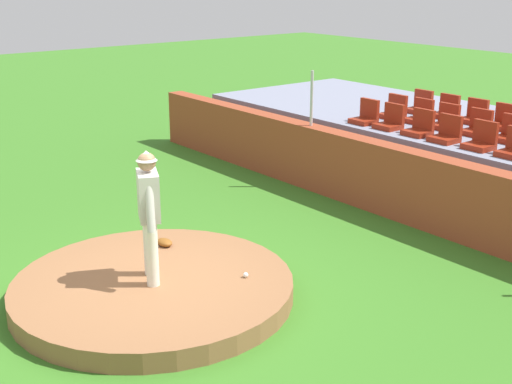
{
  "coord_description": "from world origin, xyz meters",
  "views": [
    {
      "loc": [
        7.65,
        -4.25,
        4.34
      ],
      "look_at": [
        0.0,
        1.81,
        1.18
      ],
      "focal_mm": 48.37,
      "sensor_mm": 36.0,
      "label": 1
    }
  ],
  "objects_px": {
    "baseball": "(246,275)",
    "stadium_chair_3": "(447,133)",
    "stadium_chair_0": "(366,116)",
    "stadium_chair_2": "(420,127)",
    "stadium_chair_10": "(478,127)",
    "stadium_chair_17": "(503,121)",
    "stadium_chair_14": "(420,106)",
    "stadium_chair_1": "(391,121)",
    "stadium_chair_16": "(474,115)",
    "stadium_chair_7": "(394,111)",
    "stadium_chair_8": "(420,115)",
    "stadium_chair_11": "(510,133)",
    "fielding_glove": "(164,242)",
    "stadium_chair_9": "(446,121)",
    "pitcher": "(149,206)",
    "stadium_chair_4": "(481,140)",
    "stadium_chair_15": "(446,110)"
  },
  "relations": [
    {
      "from": "baseball",
      "to": "stadium_chair_17",
      "type": "distance_m",
      "value": 7.28
    },
    {
      "from": "stadium_chair_0",
      "to": "stadium_chair_7",
      "type": "xyz_separation_m",
      "value": [
        0.01,
        0.89,
        0.0
      ]
    },
    {
      "from": "stadium_chair_1",
      "to": "stadium_chair_2",
      "type": "bearing_deg",
      "value": -179.68
    },
    {
      "from": "stadium_chair_7",
      "to": "stadium_chair_9",
      "type": "xyz_separation_m",
      "value": [
        1.35,
        0.01,
        0.0
      ]
    },
    {
      "from": "stadium_chair_4",
      "to": "stadium_chair_7",
      "type": "height_order",
      "value": "same"
    },
    {
      "from": "stadium_chair_16",
      "to": "stadium_chair_17",
      "type": "relative_size",
      "value": 1.0
    },
    {
      "from": "fielding_glove",
      "to": "stadium_chair_3",
      "type": "relative_size",
      "value": 0.6
    },
    {
      "from": "stadium_chair_3",
      "to": "stadium_chair_11",
      "type": "distance_m",
      "value": 1.19
    },
    {
      "from": "stadium_chair_10",
      "to": "stadium_chair_2",
      "type": "bearing_deg",
      "value": 52.71
    },
    {
      "from": "stadium_chair_9",
      "to": "stadium_chair_16",
      "type": "distance_m",
      "value": 0.93
    },
    {
      "from": "pitcher",
      "to": "stadium_chair_4",
      "type": "distance_m",
      "value": 6.47
    },
    {
      "from": "stadium_chair_16",
      "to": "stadium_chair_15",
      "type": "bearing_deg",
      "value": 1.82
    },
    {
      "from": "baseball",
      "to": "stadium_chair_0",
      "type": "relative_size",
      "value": 0.15
    },
    {
      "from": "pitcher",
      "to": "stadium_chair_14",
      "type": "bearing_deg",
      "value": 129.44
    },
    {
      "from": "stadium_chair_15",
      "to": "fielding_glove",
      "type": "bearing_deg",
      "value": 93.4
    },
    {
      "from": "stadium_chair_8",
      "to": "stadium_chair_9",
      "type": "height_order",
      "value": "same"
    },
    {
      "from": "stadium_chair_1",
      "to": "stadium_chair_14",
      "type": "xyz_separation_m",
      "value": [
        -0.69,
        1.79,
        0.0
      ]
    },
    {
      "from": "stadium_chair_1",
      "to": "stadium_chair_14",
      "type": "relative_size",
      "value": 1.0
    },
    {
      "from": "stadium_chair_2",
      "to": "stadium_chair_8",
      "type": "relative_size",
      "value": 1.0
    },
    {
      "from": "stadium_chair_2",
      "to": "stadium_chair_16",
      "type": "height_order",
      "value": "same"
    },
    {
      "from": "stadium_chair_10",
      "to": "stadium_chair_14",
      "type": "relative_size",
      "value": 1.0
    },
    {
      "from": "stadium_chair_11",
      "to": "stadium_chair_17",
      "type": "height_order",
      "value": "same"
    },
    {
      "from": "stadium_chair_8",
      "to": "stadium_chair_14",
      "type": "height_order",
      "value": "same"
    },
    {
      "from": "stadium_chair_3",
      "to": "stadium_chair_17",
      "type": "bearing_deg",
      "value": -90.58
    },
    {
      "from": "fielding_glove",
      "to": "stadium_chair_17",
      "type": "relative_size",
      "value": 0.6
    },
    {
      "from": "stadium_chair_2",
      "to": "stadium_chair_14",
      "type": "distance_m",
      "value": 2.28
    },
    {
      "from": "baseball",
      "to": "stadium_chair_1",
      "type": "xyz_separation_m",
      "value": [
        -2.16,
        5.38,
        1.09
      ]
    },
    {
      "from": "stadium_chair_7",
      "to": "stadium_chair_16",
      "type": "bearing_deg",
      "value": -145.93
    },
    {
      "from": "stadium_chair_7",
      "to": "stadium_chair_15",
      "type": "height_order",
      "value": "same"
    },
    {
      "from": "baseball",
      "to": "stadium_chair_4",
      "type": "relative_size",
      "value": 0.15
    },
    {
      "from": "stadium_chair_9",
      "to": "stadium_chair_17",
      "type": "relative_size",
      "value": 1.0
    },
    {
      "from": "stadium_chair_4",
      "to": "stadium_chair_16",
      "type": "relative_size",
      "value": 1.0
    },
    {
      "from": "fielding_glove",
      "to": "stadium_chair_4",
      "type": "xyz_separation_m",
      "value": [
        1.65,
        5.67,
        1.08
      ]
    },
    {
      "from": "stadium_chair_10",
      "to": "stadium_chair_14",
      "type": "distance_m",
      "value": 2.29
    },
    {
      "from": "stadium_chair_3",
      "to": "stadium_chair_9",
      "type": "xyz_separation_m",
      "value": [
        -0.7,
        0.9,
        0.0
      ]
    },
    {
      "from": "stadium_chair_11",
      "to": "stadium_chair_16",
      "type": "distance_m",
      "value": 1.68
    },
    {
      "from": "stadium_chair_2",
      "to": "stadium_chair_16",
      "type": "distance_m",
      "value": 1.8
    },
    {
      "from": "stadium_chair_10",
      "to": "stadium_chair_17",
      "type": "distance_m",
      "value": 0.88
    },
    {
      "from": "stadium_chair_7",
      "to": "stadium_chair_14",
      "type": "xyz_separation_m",
      "value": [
        -0.03,
        0.92,
        0.0
      ]
    },
    {
      "from": "stadium_chair_14",
      "to": "stadium_chair_16",
      "type": "height_order",
      "value": "same"
    },
    {
      "from": "baseball",
      "to": "stadium_chair_17",
      "type": "bearing_deg",
      "value": 95.94
    },
    {
      "from": "stadium_chair_16",
      "to": "stadium_chair_10",
      "type": "bearing_deg",
      "value": 127.91
    },
    {
      "from": "stadium_chair_3",
      "to": "stadium_chair_16",
      "type": "relative_size",
      "value": 1.0
    },
    {
      "from": "fielding_glove",
      "to": "stadium_chair_17",
      "type": "bearing_deg",
      "value": 79.09
    },
    {
      "from": "stadium_chair_3",
      "to": "stadium_chair_15",
      "type": "distance_m",
      "value": 2.27
    },
    {
      "from": "fielding_glove",
      "to": "stadium_chair_9",
      "type": "bearing_deg",
      "value": 84.37
    },
    {
      "from": "baseball",
      "to": "stadium_chair_3",
      "type": "relative_size",
      "value": 0.15
    },
    {
      "from": "fielding_glove",
      "to": "stadium_chair_4",
      "type": "height_order",
      "value": "stadium_chair_4"
    },
    {
      "from": "stadium_chair_2",
      "to": "stadium_chair_17",
      "type": "distance_m",
      "value": 1.9
    },
    {
      "from": "stadium_chair_0",
      "to": "stadium_chair_2",
      "type": "distance_m",
      "value": 1.4
    }
  ]
}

